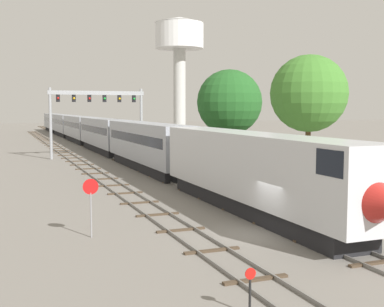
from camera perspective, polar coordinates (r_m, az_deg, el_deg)
ground_plane at (r=25.66m, az=7.74°, el=-9.03°), size 400.00×400.00×0.00m
track_main at (r=83.18m, az=-11.41°, el=0.79°), size 2.60×200.00×0.16m
track_near at (r=62.64m, az=-13.23°, el=-0.65°), size 2.60×160.00×0.16m
passenger_train at (r=84.69m, az=-11.63°, el=2.58°), size 3.04×135.72×4.80m
signal_gantry at (r=64.75m, az=-10.72°, el=5.24°), size 12.10×0.49×8.79m
water_tower at (r=109.09m, az=-1.44°, el=12.52°), size 10.45×10.45×25.50m
switch_stand at (r=15.98m, az=6.60°, el=-15.97°), size 0.36×0.24×1.46m
stop_sign at (r=24.85m, az=-11.42°, el=-5.14°), size 0.76×0.08×2.88m
trackside_tree_left at (r=53.93m, az=13.14°, el=6.64°), size 8.06×8.06×11.83m
trackside_tree_mid at (r=66.09m, az=4.27°, el=5.83°), size 8.55×8.55×11.33m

